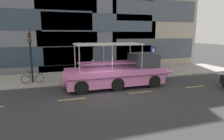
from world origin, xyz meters
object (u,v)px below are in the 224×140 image
object	(u,v)px
pedestrian_near_bow	(143,63)
duck_tour_boat	(121,73)
traffic_light_pole	(31,52)
parking_sign	(153,55)
leaned_bicycle	(33,79)
pedestrian_mid_left	(107,66)
pedestrian_mid_right	(93,66)

from	to	relation	value
pedestrian_near_bow	duck_tour_boat	bearing A→B (deg)	-136.89
traffic_light_pole	parking_sign	size ratio (longest dim) A/B	1.52
leaned_bicycle	pedestrian_mid_left	size ratio (longest dim) A/B	1.08
leaned_bicycle	duck_tour_boat	bearing A→B (deg)	-20.84
leaned_bicycle	pedestrian_mid_right	distance (m)	5.31
parking_sign	pedestrian_mid_right	xyz separation A→B (m)	(-5.91, 0.62, -0.89)
traffic_light_pole	pedestrian_mid_left	xyz separation A→B (m)	(6.61, 0.64, -1.53)
pedestrian_mid_left	pedestrian_mid_right	distance (m)	1.38
traffic_light_pole	parking_sign	distance (m)	11.15
leaned_bicycle	pedestrian_mid_left	world-z (taller)	pedestrian_mid_left
duck_tour_boat	pedestrian_near_bow	world-z (taller)	duck_tour_boat
pedestrian_mid_right	duck_tour_boat	bearing A→B (deg)	-66.65
parking_sign	pedestrian_mid_right	world-z (taller)	parking_sign
leaned_bicycle	pedestrian_near_bow	size ratio (longest dim) A/B	1.01
parking_sign	pedestrian_mid_right	distance (m)	6.01
traffic_light_pole	duck_tour_boat	distance (m)	7.42
duck_tour_boat	pedestrian_near_bow	size ratio (longest dim) A/B	5.44
parking_sign	duck_tour_boat	world-z (taller)	duck_tour_boat
pedestrian_mid_left	pedestrian_mid_right	world-z (taller)	pedestrian_mid_left
parking_sign	pedestrian_mid_right	bearing A→B (deg)	174.06
pedestrian_mid_left	duck_tour_boat	bearing A→B (deg)	-88.17
pedestrian_mid_left	traffic_light_pole	bearing A→B (deg)	-174.44
traffic_light_pole	duck_tour_boat	bearing A→B (deg)	-22.12
leaned_bicycle	pedestrian_mid_left	distance (m)	6.66
pedestrian_near_bow	pedestrian_mid_right	world-z (taller)	pedestrian_near_bow
pedestrian_mid_right	traffic_light_pole	bearing A→B (deg)	-172.11
leaned_bicycle	duck_tour_boat	distance (m)	7.18
parking_sign	pedestrian_near_bow	size ratio (longest dim) A/B	1.57
leaned_bicycle	pedestrian_near_bow	distance (m)	10.40
leaned_bicycle	pedestrian_mid_left	xyz separation A→B (m)	(6.58, 0.82, 0.60)
parking_sign	pedestrian_near_bow	bearing A→B (deg)	143.24
traffic_light_pole	duck_tour_boat	world-z (taller)	traffic_light_pole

